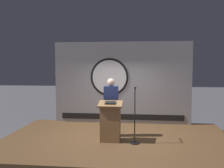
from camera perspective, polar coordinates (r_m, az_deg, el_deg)
ground_plane at (r=6.97m, az=1.31°, el=-15.09°), size 40.00×40.00×0.00m
stage_platform at (r=6.92m, az=1.31°, el=-13.92°), size 6.40×4.00×0.30m
banner_display at (r=8.43m, az=2.26°, el=0.27°), size 4.78×0.12×2.85m
podium at (r=6.51m, az=-0.38°, el=-8.92°), size 0.64×0.50×1.08m
speaker_person at (r=6.91m, az=-0.22°, el=-5.40°), size 0.40×0.26×1.66m
microphone_stand at (r=6.37m, az=5.42°, el=-9.33°), size 0.24×0.50×1.48m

